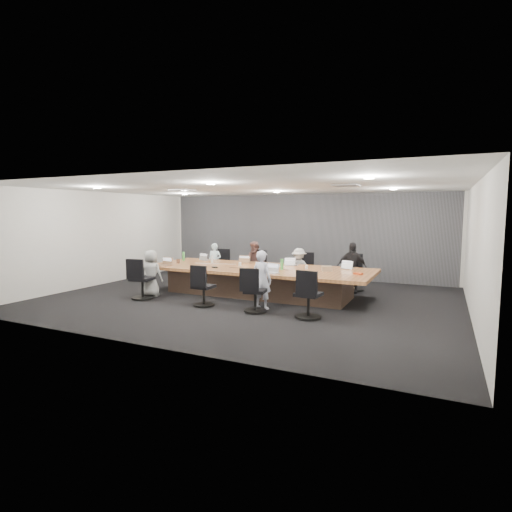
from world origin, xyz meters
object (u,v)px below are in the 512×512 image
at_px(laptop_0, 205,260).
at_px(person_0, 215,262).
at_px(chair_0, 220,268).
at_px(laptop_4, 165,265).
at_px(person_6, 262,280).
at_px(chair_2, 303,273).
at_px(bottle_clear, 212,259).
at_px(snack_packet, 358,274).
at_px(stapler, 266,269).
at_px(laptop_6, 271,273).
at_px(person_1, 255,263).
at_px(chair_1, 260,270).
at_px(chair_7, 308,298).
at_px(laptop_3, 347,268).
at_px(chair_3, 354,276).
at_px(mug_brown, 178,261).
at_px(bottle_green_left, 184,256).
at_px(person_4, 151,273).
at_px(chair_5, 204,290).
at_px(chair_6, 255,295).
at_px(laptop_2, 292,265).
at_px(bottle_green_right, 282,264).
at_px(canvas_bag, 327,269).
at_px(person_3, 352,268).
at_px(person_2, 299,268).
at_px(chair_4, 142,282).

bearing_deg(laptop_0, person_0, -77.46).
bearing_deg(chair_0, laptop_4, 78.13).
bearing_deg(person_6, chair_2, -77.82).
relative_size(bottle_clear, snack_packet, 1.14).
distance_m(laptop_4, stapler, 2.89).
bearing_deg(laptop_6, person_1, 133.92).
xyz_separation_m(chair_1, stapler, (1.16, -2.15, 0.36)).
distance_m(chair_7, person_0, 5.11).
bearing_deg(stapler, laptop_3, 11.85).
relative_size(laptop_3, bottle_clear, 1.36).
bearing_deg(person_0, chair_2, 1.33).
relative_size(chair_3, mug_brown, 7.03).
distance_m(chair_0, bottle_green_left, 1.48).
xyz_separation_m(bottle_clear, stapler, (2.06, -0.79, -0.08)).
xyz_separation_m(laptop_0, person_4, (-0.28, -2.15, -0.14)).
bearing_deg(chair_5, laptop_4, 154.94).
xyz_separation_m(chair_6, laptop_4, (-3.16, 0.90, 0.36)).
height_order(laptop_2, laptop_4, same).
relative_size(chair_0, bottle_green_right, 2.87).
distance_m(bottle_green_left, stapler, 3.21).
bearing_deg(chair_6, canvas_bag, 47.08).
xyz_separation_m(chair_1, laptop_0, (-1.43, -0.90, 0.34)).
distance_m(chair_0, person_1, 1.50).
xyz_separation_m(chair_1, person_6, (1.45, -3.05, 0.26)).
height_order(bottle_green_right, snack_packet, bottle_green_right).
height_order(chair_1, canvas_bag, canvas_bag).
relative_size(person_1, person_3, 0.95).
distance_m(person_1, person_3, 2.90).
relative_size(person_4, bottle_clear, 5.54).
relative_size(chair_5, bottle_green_right, 2.79).
xyz_separation_m(person_1, person_2, (1.39, 0.00, -0.08)).
xyz_separation_m(bottle_green_right, stapler, (-0.29, -0.32, -0.11)).
xyz_separation_m(chair_4, person_6, (3.16, 0.35, 0.24)).
xyz_separation_m(person_2, laptop_6, (0.05, -2.15, 0.17)).
distance_m(chair_4, snack_packet, 5.32).
bearing_deg(stapler, bottle_green_left, 140.88).
xyz_separation_m(chair_5, laptop_0, (-1.54, 2.50, 0.36)).
bearing_deg(mug_brown, person_1, 41.79).
distance_m(laptop_2, person_3, 1.60).
relative_size(chair_6, laptop_0, 2.66).
bearing_deg(bottle_green_left, person_3, 11.12).
xyz_separation_m(chair_2, laptop_4, (-3.11, -2.50, 0.35)).
bearing_deg(person_0, snack_packet, -22.92).
relative_size(chair_3, person_0, 0.70).
height_order(chair_7, bottle_clear, bottle_clear).
height_order(bottle_green_left, bottle_clear, bottle_green_left).
bearing_deg(chair_5, canvas_bag, 37.51).
xyz_separation_m(laptop_0, laptop_6, (2.88, -1.60, 0.00)).
height_order(chair_1, person_0, person_0).
bearing_deg(stapler, canvas_bag, -2.46).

